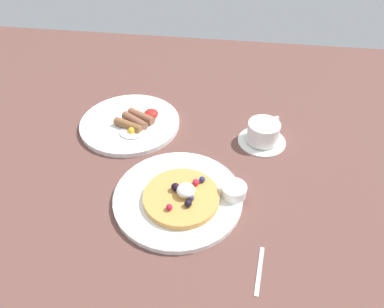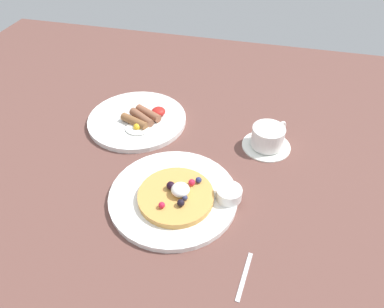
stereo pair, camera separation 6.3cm
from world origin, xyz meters
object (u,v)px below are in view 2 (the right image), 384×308
(coffee_saucer, at_px, (266,145))
(teaspoon, at_px, (235,307))
(breakfast_plate, at_px, (137,120))
(coffee_cup, at_px, (268,136))
(pancake_plate, at_px, (173,196))
(syrup_ramekin, at_px, (229,194))

(coffee_saucer, bearing_deg, teaspoon, -91.59)
(breakfast_plate, bearing_deg, coffee_cup, -3.06)
(pancake_plate, bearing_deg, teaspoon, -51.02)
(pancake_plate, distance_m, coffee_saucer, 0.29)
(syrup_ramekin, bearing_deg, coffee_cup, 72.94)
(breakfast_plate, distance_m, teaspoon, 0.57)
(coffee_saucer, bearing_deg, breakfast_plate, 176.74)
(syrup_ramekin, height_order, teaspoon, syrup_ramekin)
(syrup_ramekin, xyz_separation_m, breakfast_plate, (-0.29, 0.23, -0.02))
(pancake_plate, bearing_deg, coffee_saucer, 51.01)
(coffee_cup, relative_size, teaspoon, 0.61)
(syrup_ramekin, relative_size, coffee_cup, 0.55)
(pancake_plate, bearing_deg, syrup_ramekin, 8.52)
(pancake_plate, distance_m, coffee_cup, 0.29)
(pancake_plate, xyz_separation_m, coffee_cup, (0.18, 0.23, 0.03))
(pancake_plate, height_order, coffee_cup, coffee_cup)
(pancake_plate, relative_size, coffee_cup, 2.83)
(pancake_plate, height_order, coffee_saucer, pancake_plate)
(syrup_ramekin, bearing_deg, breakfast_plate, 142.37)
(pancake_plate, bearing_deg, breakfast_plate, 125.67)
(pancake_plate, bearing_deg, coffee_cup, 51.03)
(pancake_plate, relative_size, syrup_ramekin, 5.10)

